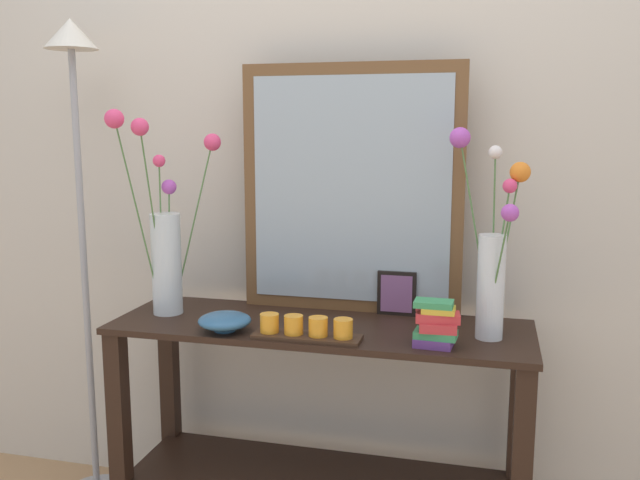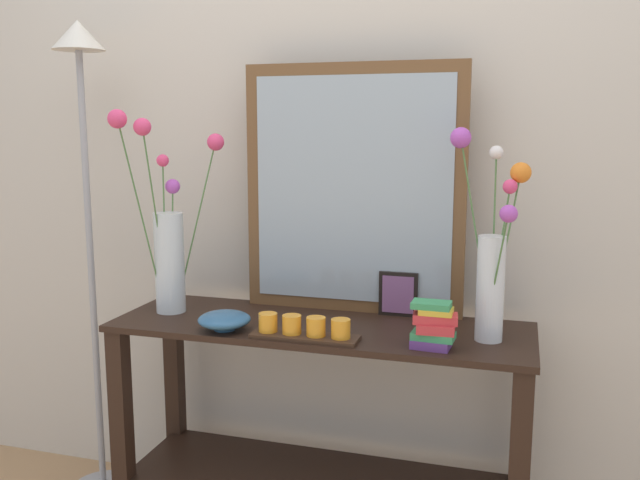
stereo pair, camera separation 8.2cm
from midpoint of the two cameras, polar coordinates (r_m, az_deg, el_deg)
name	(u,v)px [view 2 (the right image)]	position (r m, az deg, el deg)	size (l,w,h in m)	color
wall_back	(348,133)	(2.37, 3.34, 8.98)	(6.40, 0.08, 2.70)	beige
console_table	(320,410)	(2.24, 1.09, -14.09)	(1.31, 0.43, 0.76)	black
mirror_leaning	(353,190)	(2.22, 3.85, 4.22)	(0.73, 0.03, 0.81)	brown
tall_vase_left	(168,240)	(2.27, -11.62, -0.03)	(0.27, 0.30, 0.66)	silver
vase_right	(491,256)	(2.01, 15.33, -1.32)	(0.23, 0.23, 0.61)	silver
candle_tray	(304,329)	(1.99, -0.17, -7.50)	(0.32, 0.09, 0.07)	#382316
picture_frame_small	(398,294)	(2.23, 7.63, -4.54)	(0.13, 0.01, 0.15)	black
decorative_bowl	(224,320)	(2.09, -6.91, -6.66)	(0.16, 0.16, 0.06)	#2D5B84
book_stack	(434,326)	(1.93, 10.74, -7.11)	(0.13, 0.09, 0.13)	#663884
floor_lamp	(86,185)	(2.53, -18.13, 4.44)	(0.24, 0.24, 1.73)	#9E9EA3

